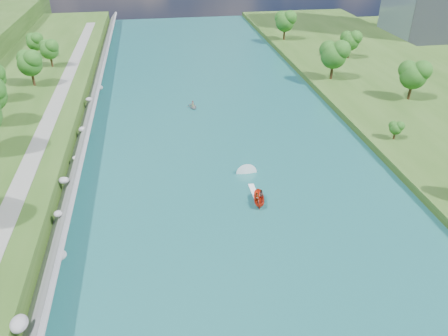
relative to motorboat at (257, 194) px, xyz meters
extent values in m
plane|color=#2D5119|center=(-2.66, -6.24, -0.79)|extent=(260.00, 260.00, 0.00)
cube|color=#175357|center=(-2.66, 13.76, -0.74)|extent=(55.00, 240.00, 0.10)
cube|color=slate|center=(-28.51, 13.76, 1.01)|extent=(3.54, 236.00, 4.05)
ellipsoid|color=gray|center=(-29.54, -22.25, 2.52)|extent=(1.77, 2.22, 1.40)
ellipsoid|color=gray|center=(-27.69, -10.32, 0.64)|extent=(1.52, 1.74, 0.88)
ellipsoid|color=gray|center=(-28.91, -2.85, 1.80)|extent=(1.18, 1.23, 0.84)
ellipsoid|color=gray|center=(-29.43, 5.86, 1.89)|extent=(1.64, 1.37, 0.99)
ellipsoid|color=gray|center=(-28.88, 14.66, 0.89)|extent=(1.23, 1.15, 0.75)
ellipsoid|color=gray|center=(-28.80, 25.23, 1.43)|extent=(1.37, 1.41, 1.00)
ellipsoid|color=gray|center=(-28.29, 33.27, 0.51)|extent=(1.68, 1.99, 1.28)
ellipsoid|color=gray|center=(-28.91, 39.83, 1.87)|extent=(1.37, 1.28, 0.87)
ellipsoid|color=gray|center=(-27.68, 50.78, 0.52)|extent=(1.75, 1.99, 1.16)
cube|color=gray|center=(-35.16, 13.76, 2.76)|extent=(3.00, 200.00, 0.10)
ellipsoid|color=#1D5316|center=(-41.92, 48.73, 7.61)|extent=(5.89, 5.89, 9.81)
ellipsoid|color=#1D5316|center=(-40.20, 62.83, 6.87)|extent=(4.99, 4.99, 8.32)
ellipsoid|color=#1D5316|center=(-45.54, 71.95, 6.71)|extent=(4.80, 4.80, 8.00)
ellipsoid|color=#1D5316|center=(29.52, 12.85, 2.85)|extent=(2.57, 2.57, 4.29)
ellipsoid|color=#1D5316|center=(42.75, 31.06, 6.00)|extent=(6.36, 6.36, 10.59)
ellipsoid|color=#1D5316|center=(30.44, 47.22, 6.47)|extent=(6.91, 6.91, 11.52)
ellipsoid|color=#1D5316|center=(42.13, 63.73, 5.34)|extent=(5.56, 5.56, 9.26)
ellipsoid|color=#1D5316|center=(29.49, 86.96, 6.20)|extent=(6.59, 6.59, 10.98)
imported|color=red|center=(-0.01, -1.51, 0.10)|extent=(2.20, 4.33, 1.59)
imported|color=#66605B|center=(-0.41, -1.91, 0.56)|extent=(0.75, 0.58, 1.80)
imported|color=#66605B|center=(0.49, -1.01, 0.47)|extent=(1.00, 0.99, 1.63)
cube|color=white|center=(-0.01, 1.49, -0.66)|extent=(0.90, 5.00, 0.06)
imported|color=gray|center=(-6.10, 37.42, -0.37)|extent=(2.94, 3.58, 0.65)
imported|color=#66605B|center=(-6.10, 37.42, 0.25)|extent=(0.79, 0.66, 1.38)
camera|label=1|loc=(-14.17, -54.63, 38.05)|focal=35.00mm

